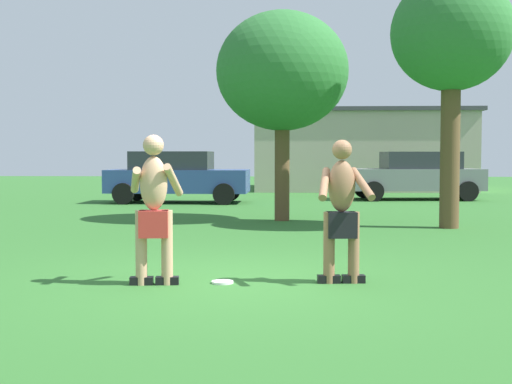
% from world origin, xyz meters
% --- Properties ---
extents(ground_plane, '(80.00, 80.00, 0.00)m').
position_xyz_m(ground_plane, '(0.00, 0.00, 0.00)').
color(ground_plane, '#2D6628').
extents(player_near, '(0.64, 0.57, 1.64)m').
position_xyz_m(player_near, '(1.25, -0.05, 0.85)').
color(player_near, black).
rests_on(player_near, ground_plane).
extents(player_in_red, '(0.62, 0.60, 1.69)m').
position_xyz_m(player_in_red, '(-0.87, -0.25, 0.89)').
color(player_in_red, black).
rests_on(player_in_red, ground_plane).
extents(frisbee, '(0.25, 0.25, 0.03)m').
position_xyz_m(frisbee, '(-0.11, -0.14, 0.01)').
color(frisbee, white).
rests_on(frisbee, ground_plane).
extents(car_blue_near_post, '(4.33, 2.08, 1.58)m').
position_xyz_m(car_blue_near_post, '(-2.86, 13.25, 0.82)').
color(car_blue_near_post, '#2D478C').
rests_on(car_blue_near_post, ground_plane).
extents(car_gray_mid_lot, '(4.42, 2.27, 1.58)m').
position_xyz_m(car_gray_mid_lot, '(4.78, 15.13, 0.82)').
color(car_gray_mid_lot, slate).
rests_on(car_gray_mid_lot, ground_plane).
extents(outbuilding_behind_lot, '(9.11, 6.66, 3.36)m').
position_xyz_m(outbuilding_behind_lot, '(3.61, 22.33, 1.68)').
color(outbuilding_behind_lot, '#B2A893').
rests_on(outbuilding_behind_lot, ground_plane).
extents(tree_left_field, '(2.41, 2.41, 5.04)m').
position_xyz_m(tree_left_field, '(3.84, 6.09, 3.81)').
color(tree_left_field, brown).
rests_on(tree_left_field, ground_plane).
extents(tree_behind_players, '(2.93, 2.93, 4.65)m').
position_xyz_m(tree_behind_players, '(0.47, 7.52, 3.31)').
color(tree_behind_players, brown).
rests_on(tree_behind_players, ground_plane).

